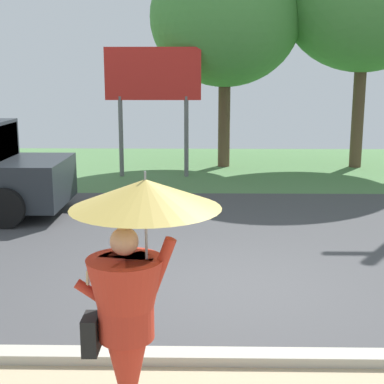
% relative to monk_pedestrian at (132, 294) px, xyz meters
% --- Properties ---
extents(ground_plane, '(40.00, 22.00, 0.20)m').
position_rel_monk_pedestrian_xyz_m(ground_plane, '(0.84, 6.04, -1.21)').
color(ground_plane, '#424244').
extents(monk_pedestrian, '(1.15, 1.14, 2.13)m').
position_rel_monk_pedestrian_xyz_m(monk_pedestrian, '(0.00, 0.00, 0.00)').
color(monk_pedestrian, '#B22D1E').
rests_on(monk_pedestrian, ground_plane).
extents(roadside_billboard, '(2.60, 0.12, 3.50)m').
position_rel_monk_pedestrian_xyz_m(roadside_billboard, '(-0.79, 11.34, 1.39)').
color(roadside_billboard, slate).
rests_on(roadside_billboard, ground_plane).
extents(tree_left_far, '(4.42, 4.42, 6.42)m').
position_rel_monk_pedestrian_xyz_m(tree_left_far, '(1.21, 13.08, 3.23)').
color(tree_left_far, brown).
rests_on(tree_left_far, ground_plane).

